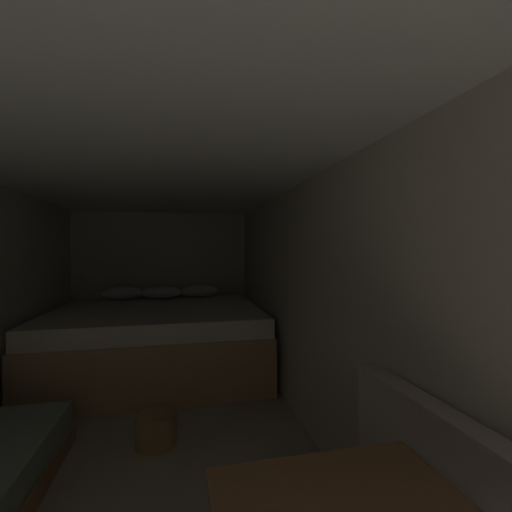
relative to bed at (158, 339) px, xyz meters
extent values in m
plane|color=#A39984|center=(0.00, -1.69, -0.39)|extent=(7.36, 7.36, 0.00)
cube|color=beige|center=(0.00, 1.02, 0.60)|extent=(2.53, 0.05, 1.97)
cube|color=beige|center=(1.24, -1.69, 0.60)|extent=(0.05, 5.36, 1.97)
cube|color=white|center=(0.00, -1.69, 1.61)|extent=(2.53, 5.36, 0.05)
cube|color=tan|center=(0.00, -0.02, -0.10)|extent=(2.31, 1.92, 0.57)
cube|color=beige|center=(0.00, -0.02, 0.28)|extent=(2.27, 1.88, 0.19)
ellipsoid|color=white|center=(-0.52, 0.74, 0.46)|extent=(0.53, 0.31, 0.17)
ellipsoid|color=white|center=(0.52, 0.74, 0.46)|extent=(0.53, 0.31, 0.17)
ellipsoid|color=white|center=(0.00, 0.74, 0.46)|extent=(0.53, 0.31, 0.17)
cube|color=#A8998E|center=(1.15, -3.21, 0.28)|extent=(0.10, 1.24, 0.40)
cylinder|color=olive|center=(0.07, -1.52, -0.28)|extent=(0.30, 0.30, 0.23)
camera|label=1|loc=(0.25, -4.06, 1.04)|focal=23.62mm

